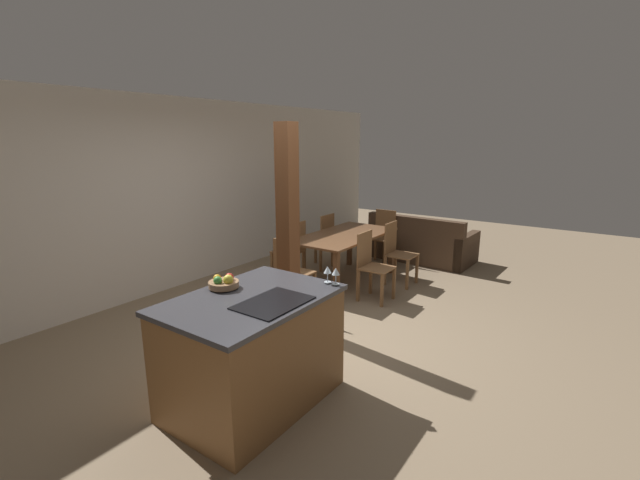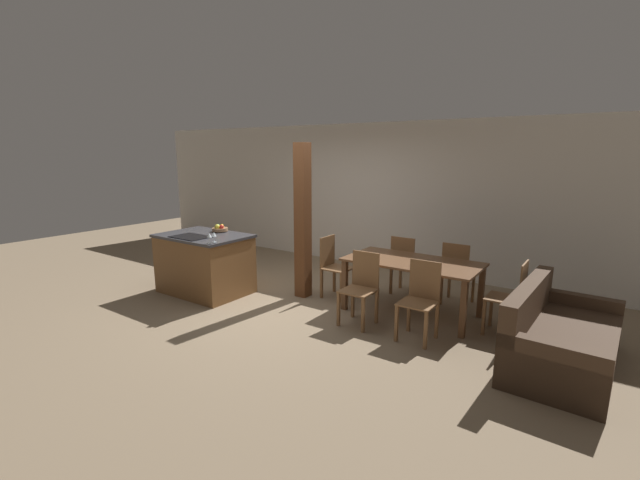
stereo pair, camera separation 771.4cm
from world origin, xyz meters
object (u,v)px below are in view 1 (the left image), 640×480
Objects in this scene: dining_chair_foot_end at (382,236)px; wine_glass_middle at (328,270)px; dining_chair_far_left at (292,250)px; timber_post at (288,228)px; couch at (421,245)px; dining_table at (344,241)px; dining_chair_head_end at (292,272)px; kitchen_island at (253,350)px; dining_chair_near_right at (397,252)px; fruit_bowl at (224,282)px; dining_chair_near_left at (372,265)px; dining_chair_far_right at (322,240)px; wine_glass_near at (336,272)px.

wine_glass_middle is at bearing -70.28° from dining_chair_foot_end.
wine_glass_middle is at bearing 44.88° from dining_chair_far_left.
couch is at bearing -3.83° from timber_post.
dining_table is 1.27m from dining_chair_head_end.
kitchen_island is 1.49× the size of dining_chair_near_right.
dining_chair_far_left is at bearing 44.88° from wine_glass_middle.
dining_chair_near_left is at bearing -0.14° from fruit_bowl.
fruit_bowl is at bearing 21.84° from dining_chair_far_right.
couch is (4.24, 0.82, -0.77)m from wine_glass_middle.
couch is at bearing 2.13° from fruit_bowl.
timber_post is at bearing 161.38° from dining_chair_near_left.
kitchen_island is at bearing -161.74° from dining_table.
fruit_bowl is at bearing 94.62° from couch.
dining_chair_far_right is at bearing 59.75° from dining_table.
fruit_bowl is at bearing 179.86° from dining_chair_near_left.
dining_chair_far_right is (2.80, 2.08, -0.55)m from wine_glass_near.
fruit_bowl is 0.14× the size of couch.
fruit_bowl reaches higher than dining_chair_near_left.
wine_glass_middle is at bearing 138.94° from dining_chair_head_end.
dining_chair_head_end is (-0.86, -0.68, 0.00)m from dining_chair_far_left.
wine_glass_near is at bearing 46.04° from dining_chair_far_left.
fruit_bowl is 4.88m from couch.
dining_chair_near_left is 1.00× the size of dining_chair_far_left.
wine_glass_middle is (0.61, -0.32, 0.58)m from kitchen_island.
couch is (4.83, 0.18, -0.70)m from fruit_bowl.
timber_post reaches higher than fruit_bowl.
dining_chair_far_left is 0.40× the size of timber_post.
fruit_bowl reaches higher than dining_chair_head_end.
fruit_bowl is 3.43m from dining_chair_near_right.
wine_glass_near is 0.08× the size of dining_table.
dining_chair_near_right is 1.79m from dining_chair_head_end.
dining_chair_far_right is at bearing -180.00° from dining_chair_far_left.
kitchen_island reaches higher than dining_chair_head_end.
dining_chair_far_right is 1.87m from couch.
dining_chair_far_left is (2.00, 1.99, -0.55)m from wine_glass_middle.
timber_post is at bearing 56.09° from wine_glass_near.
dining_chair_foot_end is (1.26, -0.00, -0.16)m from dining_table.
kitchen_island is 0.90m from wine_glass_middle.
kitchen_island is 2.02m from dining_chair_head_end.
dining_chair_near_right is (2.80, 0.71, -0.55)m from wine_glass_near.
dining_chair_foot_end is at bearing 22.40° from dining_chair_near_left.
dining_chair_far_left is at bearing 120.25° from dining_chair_near_right.
dining_chair_far_right is 1.10m from dining_chair_foot_end.
couch reaches higher than dining_table.
couch is (2.23, -1.18, -0.21)m from dining_chair_far_left.
kitchen_island is 1.49× the size of dining_chair_head_end.
dining_chair_near_right is at bearing -59.75° from dining_table.
dining_table is 1.27m from dining_chair_foot_end.
dining_chair_far_right is at bearing -67.60° from dining_chair_head_end.
wine_glass_near is at bearing -69.13° from dining_chair_foot_end.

